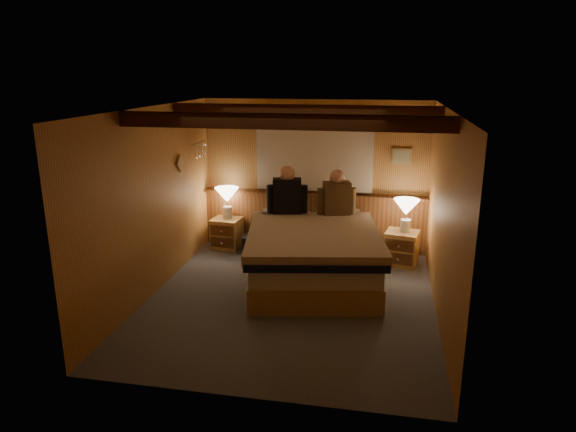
% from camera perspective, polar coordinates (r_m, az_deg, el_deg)
% --- Properties ---
extents(floor, '(4.20, 4.20, 0.00)m').
position_cam_1_polar(floor, '(6.67, 0.30, -9.22)').
color(floor, '#4D535B').
rests_on(floor, ground).
extents(ceiling, '(4.20, 4.20, 0.00)m').
position_cam_1_polar(ceiling, '(6.05, 0.34, 11.83)').
color(ceiling, '#BC8246').
rests_on(ceiling, wall_back).
extents(wall_back, '(3.60, 0.00, 3.60)m').
position_cam_1_polar(wall_back, '(8.27, 2.97, 4.51)').
color(wall_back, '#CE904A').
rests_on(wall_back, floor).
extents(wall_left, '(0.00, 4.20, 4.20)m').
position_cam_1_polar(wall_left, '(6.80, -14.77, 1.50)').
color(wall_left, '#CE904A').
rests_on(wall_left, floor).
extents(wall_right, '(0.00, 4.20, 4.20)m').
position_cam_1_polar(wall_right, '(6.20, 16.91, -0.05)').
color(wall_right, '#CE904A').
rests_on(wall_right, floor).
extents(wall_front, '(3.60, 0.00, 3.60)m').
position_cam_1_polar(wall_front, '(4.31, -4.78, -6.36)').
color(wall_front, '#CE904A').
rests_on(wall_front, floor).
extents(wainscot, '(3.60, 0.23, 0.94)m').
position_cam_1_polar(wainscot, '(8.38, 2.84, -0.37)').
color(wainscot, brown).
rests_on(wainscot, wall_back).
extents(curtain_window, '(2.18, 0.09, 1.11)m').
position_cam_1_polar(curtain_window, '(8.15, 2.93, 6.63)').
color(curtain_window, '#422410').
rests_on(curtain_window, wall_back).
extents(ceiling_beams, '(3.60, 1.65, 0.16)m').
position_cam_1_polar(ceiling_beams, '(6.21, 0.59, 11.09)').
color(ceiling_beams, '#422410').
rests_on(ceiling_beams, ceiling).
extents(coat_rail, '(0.05, 0.55, 0.24)m').
position_cam_1_polar(coat_rail, '(8.11, -9.74, 7.42)').
color(coat_rail, silver).
rests_on(coat_rail, wall_left).
extents(framed_print, '(0.30, 0.04, 0.25)m').
position_cam_1_polar(framed_print, '(8.12, 12.52, 6.45)').
color(framed_print, tan).
rests_on(framed_print, wall_back).
extents(bed, '(2.05, 2.50, 0.76)m').
position_cam_1_polar(bed, '(7.06, 2.81, -4.29)').
color(bed, tan).
rests_on(bed, floor).
extents(nightstand_left, '(0.49, 0.45, 0.50)m').
position_cam_1_polar(nightstand_left, '(8.50, -6.82, -1.90)').
color(nightstand_left, tan).
rests_on(nightstand_left, floor).
extents(nightstand_right, '(0.54, 0.51, 0.51)m').
position_cam_1_polar(nightstand_right, '(7.91, 12.48, -3.50)').
color(nightstand_right, tan).
rests_on(nightstand_right, floor).
extents(lamp_left, '(0.39, 0.39, 0.51)m').
position_cam_1_polar(lamp_left, '(8.38, -6.80, 2.13)').
color(lamp_left, silver).
rests_on(lamp_left, nightstand_left).
extents(lamp_right, '(0.38, 0.38, 0.50)m').
position_cam_1_polar(lamp_right, '(7.74, 13.01, 0.75)').
color(lamp_right, silver).
rests_on(lamp_right, nightstand_right).
extents(person_left, '(0.61, 0.31, 0.75)m').
position_cam_1_polar(person_left, '(7.66, -0.10, 2.51)').
color(person_left, black).
rests_on(person_left, bed).
extents(person_right, '(0.56, 0.33, 0.70)m').
position_cam_1_polar(person_right, '(7.62, 5.43, 2.22)').
color(person_right, '#503A20').
rests_on(person_right, bed).
extents(duffel_bag, '(0.52, 0.37, 0.34)m').
position_cam_1_polar(duffel_bag, '(8.24, -3.40, -3.12)').
color(duffel_bag, black).
rests_on(duffel_bag, floor).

